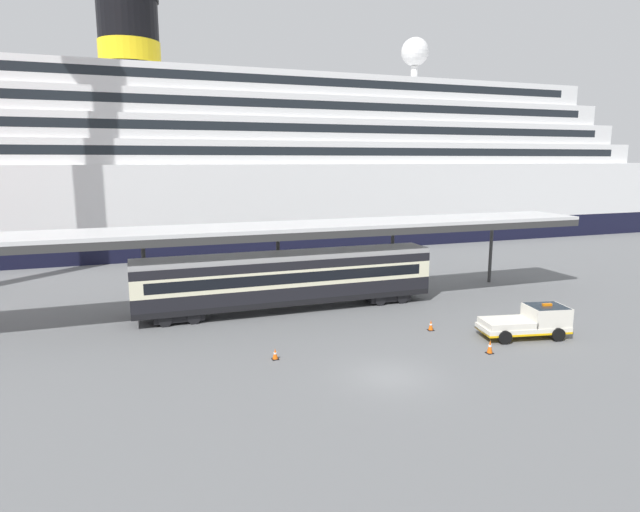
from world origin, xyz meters
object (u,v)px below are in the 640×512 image
object	(u,v)px
traffic_cone_mid	(490,347)
traffic_cone_far	(431,325)
cruise_ship	(82,168)
service_truck	(531,321)
train_carriage	(288,278)
traffic_cone_near	(275,354)

from	to	relation	value
traffic_cone_mid	traffic_cone_far	distance (m)	4.67
cruise_ship	traffic_cone_mid	world-z (taller)	cruise_ship
service_truck	train_carriage	bearing A→B (deg)	139.58
traffic_cone_mid	traffic_cone_far	xyz separation A→B (m)	(-0.96, 4.57, -0.05)
traffic_cone_far	service_truck	bearing A→B (deg)	-30.98
train_carriage	traffic_cone_far	world-z (taller)	train_carriage
service_truck	traffic_cone_far	bearing A→B (deg)	149.02
service_truck	traffic_cone_far	size ratio (longest dim) A/B	8.05
traffic_cone_near	traffic_cone_mid	world-z (taller)	traffic_cone_mid
traffic_cone_near	traffic_cone_mid	distance (m)	11.77
train_carriage	service_truck	world-z (taller)	train_carriage
traffic_cone_near	traffic_cone_far	size ratio (longest dim) A/B	0.88
traffic_cone_mid	traffic_cone_near	bearing A→B (deg)	164.91
service_truck	traffic_cone_mid	xyz separation A→B (m)	(-4.10, -1.54, -0.61)
train_carriage	traffic_cone_mid	bearing A→B (deg)	-55.82
train_carriage	traffic_cone_mid	xyz separation A→B (m)	(8.10, -11.92, -1.92)
cruise_ship	traffic_cone_mid	size ratio (longest dim) A/B	205.29
service_truck	traffic_cone_far	xyz separation A→B (m)	(-5.05, 3.03, -0.65)
cruise_ship	traffic_cone_near	world-z (taller)	cruise_ship
service_truck	traffic_cone_mid	size ratio (longest dim) A/B	7.09
cruise_ship	train_carriage	size ratio (longest dim) A/B	7.57
traffic_cone_near	train_carriage	bearing A→B (deg)	69.77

